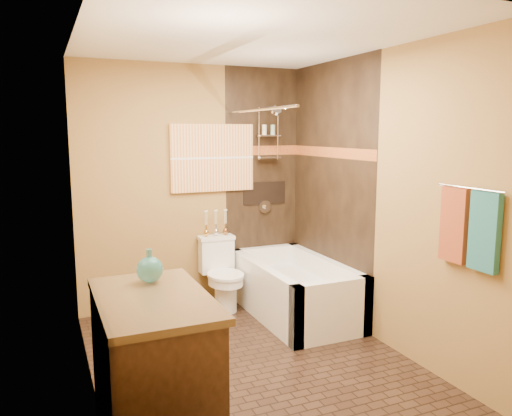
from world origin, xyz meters
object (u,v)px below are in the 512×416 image
bathtub (294,294)px  toilet (222,273)px  vanity (154,370)px  sunset_painting (213,158)px

bathtub → toilet: (-0.60, 0.47, 0.15)m
toilet → vanity: 2.28m
toilet → vanity: size_ratio=0.73×
sunset_painting → bathtub: bearing=-50.4°
bathtub → toilet: size_ratio=2.04×
vanity → bathtub: bearing=41.2°
bathtub → toilet: 0.78m
toilet → vanity: bearing=-118.6°
sunset_painting → toilet: bearing=-90.0°
bathtub → sunset_painting: bearing=129.6°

